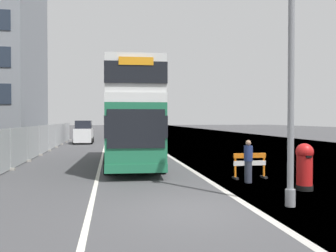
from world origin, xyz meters
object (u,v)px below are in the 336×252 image
at_px(lamppost_foreground, 291,57).
at_px(car_receding_mid, 119,131).
at_px(roadworks_barrier, 250,163).
at_px(pedestrian_at_kerb, 248,161).
at_px(double_decker_bus, 134,115).
at_px(red_pillar_postbox, 304,164).
at_px(car_oncoming_near, 84,133).

relative_size(lamppost_foreground, car_receding_mid, 2.16).
distance_m(roadworks_barrier, pedestrian_at_kerb, 0.99).
height_order(double_decker_bus, red_pillar_postbox, double_decker_bus).
distance_m(red_pillar_postbox, roadworks_barrier, 2.73).
xyz_separation_m(double_decker_bus, car_receding_mid, (-0.26, 23.71, -1.65)).
distance_m(double_decker_bus, car_oncoming_near, 18.12).
bearing_deg(pedestrian_at_kerb, car_receding_mid, 98.39).
relative_size(double_decker_bus, red_pillar_postbox, 6.21).
bearing_deg(roadworks_barrier, car_receding_mid, 99.49).
xyz_separation_m(double_decker_bus, pedestrian_at_kerb, (4.11, -5.95, -1.91)).
relative_size(lamppost_foreground, red_pillar_postbox, 5.47).
bearing_deg(red_pillar_postbox, pedestrian_at_kerb, 130.09).
bearing_deg(red_pillar_postbox, car_oncoming_near, 110.76).
bearing_deg(lamppost_foreground, red_pillar_postbox, 50.22).
xyz_separation_m(double_decker_bus, roadworks_barrier, (4.55, -5.08, -2.11)).
relative_size(roadworks_barrier, car_oncoming_near, 0.35).
xyz_separation_m(roadworks_barrier, pedestrian_at_kerb, (-0.43, -0.87, 0.20)).
height_order(car_receding_mid, pedestrian_at_kerb, car_receding_mid).
relative_size(red_pillar_postbox, car_receding_mid, 0.40).
xyz_separation_m(double_decker_bus, lamppost_foreground, (3.85, -9.62, 1.54)).
distance_m(car_receding_mid, pedestrian_at_kerb, 29.99).
bearing_deg(car_oncoming_near, red_pillar_postbox, -69.24).
distance_m(double_decker_bus, roadworks_barrier, 7.13).
xyz_separation_m(lamppost_foreground, car_oncoming_near, (-7.89, 27.20, -3.19)).
bearing_deg(red_pillar_postbox, lamppost_foreground, -129.78).
height_order(roadworks_barrier, pedestrian_at_kerb, pedestrian_at_kerb).
height_order(lamppost_foreground, roadworks_barrier, lamppost_foreground).
bearing_deg(car_receding_mid, pedestrian_at_kerb, -81.61).
bearing_deg(red_pillar_postbox, double_decker_bus, 125.90).
xyz_separation_m(red_pillar_postbox, pedestrian_at_kerb, (-1.40, 1.66, -0.07)).
xyz_separation_m(lamppost_foreground, pedestrian_at_kerb, (0.26, 3.66, -3.45)).
distance_m(red_pillar_postbox, pedestrian_at_kerb, 2.18).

